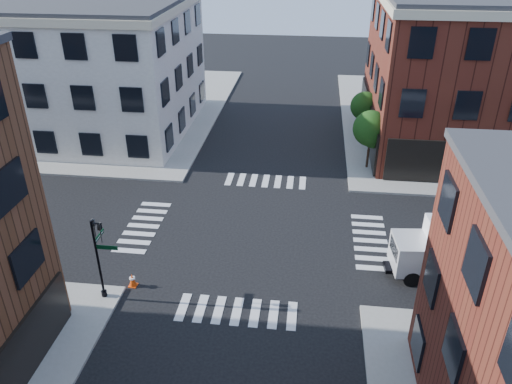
{
  "coord_description": "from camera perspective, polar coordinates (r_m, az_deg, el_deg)",
  "views": [
    {
      "loc": [
        3.13,
        -25.38,
        16.84
      ],
      "look_at": [
        0.03,
        0.7,
        2.5
      ],
      "focal_mm": 35.0,
      "sensor_mm": 36.0,
      "label": 1
    }
  ],
  "objects": [
    {
      "name": "ground",
      "position": [
        30.61,
        -0.21,
        -4.74
      ],
      "size": [
        120.0,
        120.0,
        0.0
      ],
      "primitive_type": "plane",
      "color": "black",
      "rests_on": "ground"
    },
    {
      "name": "sidewalk_ne",
      "position": [
        52.45,
        26.49,
        6.94
      ],
      "size": [
        30.0,
        30.0,
        0.15
      ],
      "primitive_type": "cube",
      "color": "gray",
      "rests_on": "ground"
    },
    {
      "name": "sidewalk_nw",
      "position": [
        54.9,
        -19.94,
        9.14
      ],
      "size": [
        30.0,
        30.0,
        0.15
      ],
      "primitive_type": "cube",
      "color": "gray",
      "rests_on": "ground"
    },
    {
      "name": "building_nw",
      "position": [
        48.27,
        -21.32,
        13.16
      ],
      "size": [
        22.0,
        16.0,
        11.0
      ],
      "primitive_type": "cube",
      "color": "beige",
      "rests_on": "ground"
    },
    {
      "name": "tree_near",
      "position": [
        38.16,
        13.08,
        6.87
      ],
      "size": [
        2.69,
        2.69,
        4.49
      ],
      "color": "black",
      "rests_on": "ground"
    },
    {
      "name": "tree_far",
      "position": [
        43.87,
        12.39,
        9.4
      ],
      "size": [
        2.43,
        2.43,
        4.07
      ],
      "color": "black",
      "rests_on": "ground"
    },
    {
      "name": "signal_pole",
      "position": [
        25.34,
        -17.5,
        -6.38
      ],
      "size": [
        1.29,
        1.24,
        4.6
      ],
      "color": "black",
      "rests_on": "ground"
    },
    {
      "name": "box_truck",
      "position": [
        28.45,
        22.63,
        -6.09
      ],
      "size": [
        7.28,
        2.79,
        3.23
      ],
      "rotation": [
        0.0,
        0.0,
        0.09
      ],
      "color": "white",
      "rests_on": "ground"
    },
    {
      "name": "traffic_cone",
      "position": [
        27.13,
        -13.94,
        -9.74
      ],
      "size": [
        0.45,
        0.45,
        0.77
      ],
      "rotation": [
        0.0,
        0.0,
        -0.08
      ],
      "color": "#EF440A",
      "rests_on": "ground"
    }
  ]
}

